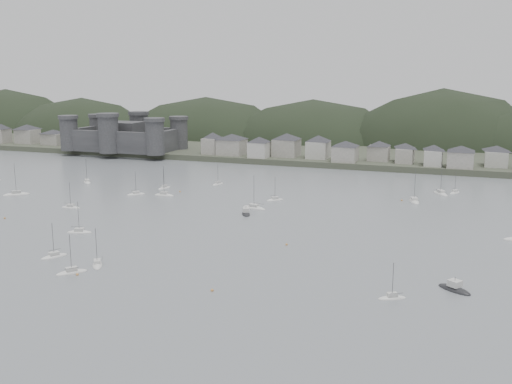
% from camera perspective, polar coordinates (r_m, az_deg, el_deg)
% --- Properties ---
extents(ground, '(900.00, 900.00, 0.00)m').
position_cam_1_polar(ground, '(140.46, -10.77, -8.11)').
color(ground, slate).
rests_on(ground, ground).
extents(far_shore_land, '(900.00, 250.00, 3.00)m').
position_cam_1_polar(far_shore_land, '(416.22, 10.59, 5.03)').
color(far_shore_land, '#383D2D').
rests_on(far_shore_land, ground).
extents(forested_ridge, '(851.55, 103.94, 102.57)m').
position_cam_1_polar(forested_ridge, '(392.01, 10.58, 2.75)').
color(forested_ridge, black).
rests_on(forested_ridge, ground).
extents(castle, '(66.00, 43.00, 20.00)m').
position_cam_1_polar(castle, '(350.46, -12.62, 5.33)').
color(castle, '#333335').
rests_on(castle, far_shore_land).
extents(waterfront_town, '(451.48, 28.46, 12.92)m').
position_cam_1_polar(waterfront_town, '(299.26, 16.53, 3.69)').
color(waterfront_town, gray).
rests_on(waterfront_town, far_shore_land).
extents(moored_fleet, '(267.35, 138.48, 13.53)m').
position_cam_1_polar(moored_fleet, '(208.91, -4.78, -1.42)').
color(moored_fleet, silver).
rests_on(moored_fleet, ground).
extents(motor_launch_near, '(8.44, 7.21, 3.96)m').
position_cam_1_polar(motor_launch_near, '(137.06, 18.67, -8.90)').
color(motor_launch_near, black).
rests_on(motor_launch_near, ground).
extents(motor_launch_far, '(5.62, 7.73, 3.76)m').
position_cam_1_polar(motor_launch_far, '(197.45, -0.97, -2.10)').
color(motor_launch_far, black).
rests_on(motor_launch_far, ground).
extents(mooring_buoys, '(175.65, 111.17, 0.70)m').
position_cam_1_polar(mooring_buoys, '(176.48, -0.40, -3.80)').
color(mooring_buoys, '#C68642').
rests_on(mooring_buoys, ground).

